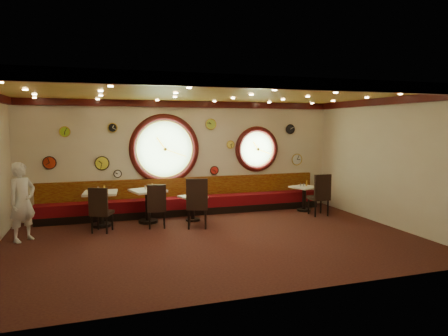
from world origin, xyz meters
TOP-DOWN VIEW (x-y plane):
  - floor at (0.00, 0.00)m, footprint 9.00×6.00m
  - ceiling at (0.00, 0.00)m, footprint 9.00×6.00m
  - wall_back at (0.00, 3.00)m, footprint 9.00×0.02m
  - wall_front at (0.00, -3.00)m, footprint 9.00×0.02m
  - wall_right at (4.50, 0.00)m, footprint 0.02×6.00m
  - molding_back at (0.00, 2.95)m, footprint 9.00×0.10m
  - molding_front at (0.00, -2.95)m, footprint 9.00×0.10m
  - molding_right at (4.45, 0.00)m, footprint 0.10×6.00m
  - banquette_base at (0.00, 2.72)m, footprint 8.00×0.55m
  - banquette_seat at (0.00, 2.72)m, footprint 8.00×0.55m
  - banquette_back at (0.00, 2.94)m, footprint 8.00×0.10m
  - porthole_left_glass at (-0.60, 3.00)m, footprint 1.66×0.02m
  - porthole_left_frame at (-0.60, 2.98)m, footprint 1.98×0.18m
  - porthole_left_ring at (-0.60, 2.95)m, footprint 1.61×0.03m
  - porthole_right_glass at (2.20, 3.00)m, footprint 1.10×0.02m
  - porthole_right_frame at (2.20, 2.98)m, footprint 1.38×0.18m
  - porthole_right_ring at (2.20, 2.95)m, footprint 1.09×0.03m
  - wall_clock_0 at (-1.90, 2.96)m, footprint 0.20×0.03m
  - wall_clock_1 at (-3.20, 2.96)m, footprint 0.26×0.03m
  - wall_clock_2 at (-2.30, 2.96)m, footprint 0.36×0.03m
  - wall_clock_3 at (0.85, 2.96)m, footprint 0.24×0.03m
  - wall_clock_4 at (3.30, 2.96)m, footprint 0.28×0.03m
  - wall_clock_5 at (3.55, 2.96)m, footprint 0.34×0.03m
  - wall_clock_6 at (-3.60, 2.96)m, footprint 0.32×0.03m
  - wall_clock_7 at (0.75, 2.96)m, footprint 0.30×0.03m
  - wall_clock_8 at (-2.00, 2.96)m, footprint 0.24×0.03m
  - wall_clock_9 at (1.35, 2.96)m, footprint 0.22×0.03m
  - table_a at (-2.37, 2.04)m, footprint 0.87×0.87m
  - table_b at (-1.21, 2.07)m, footprint 0.97×0.97m
  - table_c at (-0.06, 1.91)m, footprint 0.75×0.75m
  - table_d at (3.36, 2.11)m, footprint 0.85×0.85m
  - chair_a at (-2.39, 1.40)m, footprint 0.59×0.59m
  - chair_b at (-1.07, 1.43)m, footprint 0.51×0.51m
  - chair_c at (-0.14, 1.10)m, footprint 0.64×0.64m
  - chair_d at (3.45, 1.36)m, footprint 0.51×0.51m
  - condiment_a_salt at (-2.42, 2.16)m, footprint 0.04×0.04m
  - condiment_b_salt at (-1.26, 2.08)m, footprint 0.04×0.04m
  - condiment_c_salt at (-0.09, 2.00)m, footprint 0.04×0.04m
  - condiment_d_salt at (3.26, 2.16)m, footprint 0.03×0.03m
  - condiment_a_pepper at (-2.39, 2.03)m, footprint 0.04×0.04m
  - condiment_b_pepper at (-1.20, 2.10)m, footprint 0.03×0.03m
  - condiment_c_pepper at (-0.03, 1.86)m, footprint 0.03×0.03m
  - condiment_d_pepper at (3.33, 2.10)m, footprint 0.04×0.04m
  - condiment_a_bottle at (-2.27, 2.11)m, footprint 0.05×0.05m
  - condiment_b_bottle at (-1.08, 2.11)m, footprint 0.04×0.04m
  - condiment_c_bottle at (0.06, 2.00)m, footprint 0.05×0.05m
  - condiment_d_bottle at (3.47, 2.18)m, footprint 0.05×0.05m
  - waiter at (-4.00, 1.24)m, footprint 0.74×0.74m

SIDE VIEW (x-z plane):
  - floor at x=0.00m, z-range 0.00..0.00m
  - banquette_base at x=0.00m, z-range 0.00..0.20m
  - banquette_seat at x=0.00m, z-range 0.20..0.50m
  - table_c at x=-0.06m, z-range 0.09..0.75m
  - table_d at x=3.36m, z-range 0.10..0.83m
  - table_b at x=-1.21m, z-range 0.11..0.98m
  - table_a at x=-2.37m, z-range 0.11..0.99m
  - chair_a at x=-2.39m, z-range 0.28..0.95m
  - chair_b at x=-1.07m, z-range 0.29..0.96m
  - chair_d at x=3.45m, z-range 0.31..1.04m
  - condiment_c_pepper at x=-0.03m, z-range 0.66..0.75m
  - chair_c at x=-0.14m, z-range 0.33..1.09m
  - condiment_c_salt at x=-0.09m, z-range 0.66..0.77m
  - condiment_c_bottle at x=0.06m, z-range 0.66..0.84m
  - banquette_back at x=0.00m, z-range 0.48..1.02m
  - condiment_d_salt at x=3.26m, z-range 0.73..0.83m
  - condiment_d_pepper at x=3.33m, z-range 0.73..0.83m
  - condiment_d_bottle at x=3.47m, z-range 0.73..0.90m
  - waiter at x=-4.00m, z-range 0.00..1.72m
  - condiment_b_pepper at x=-1.20m, z-range 0.87..0.95m
  - condiment_b_salt at x=-1.26m, z-range 0.87..0.98m
  - condiment_a_pepper at x=-2.39m, z-range 0.88..0.98m
  - condiment_a_salt at x=-2.42m, z-range 0.88..0.99m
  - condiment_b_bottle at x=-1.08m, z-range 0.87..1.01m
  - condiment_a_bottle at x=-2.27m, z-range 0.88..1.03m
  - wall_clock_0 at x=-1.90m, z-range 1.10..1.30m
  - wall_clock_3 at x=0.85m, z-range 1.08..1.32m
  - wall_clock_5 at x=3.55m, z-range 1.28..1.62m
  - wall_clock_2 at x=-2.30m, z-range 1.32..1.68m
  - wall_clock_6 at x=-3.60m, z-range 1.39..1.71m
  - wall_back at x=0.00m, z-range 0.00..3.20m
  - wall_front at x=0.00m, z-range 0.00..3.20m
  - wall_right at x=4.50m, z-range 0.00..3.20m
  - porthole_right_ring at x=2.20m, z-range 1.26..2.34m
  - porthole_right_glass at x=2.20m, z-range 1.25..2.35m
  - porthole_right_frame at x=2.20m, z-range 1.11..2.49m
  - porthole_left_glass at x=-0.60m, z-range 1.02..2.68m
  - porthole_left_frame at x=-0.60m, z-range 0.86..2.84m
  - porthole_left_ring at x=-0.60m, z-range 1.04..2.66m
  - wall_clock_9 at x=1.35m, z-range 1.84..2.06m
  - wall_clock_1 at x=-3.20m, z-range 2.22..2.48m
  - wall_clock_4 at x=3.30m, z-range 2.26..2.54m
  - wall_clock_8 at x=-2.00m, z-range 2.33..2.57m
  - wall_clock_7 at x=0.75m, z-range 2.40..2.70m
  - molding_back at x=0.00m, z-range 3.02..3.20m
  - molding_front at x=0.00m, z-range 3.02..3.20m
  - molding_right at x=4.45m, z-range 3.02..3.20m
  - ceiling at x=0.00m, z-range 3.19..3.21m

